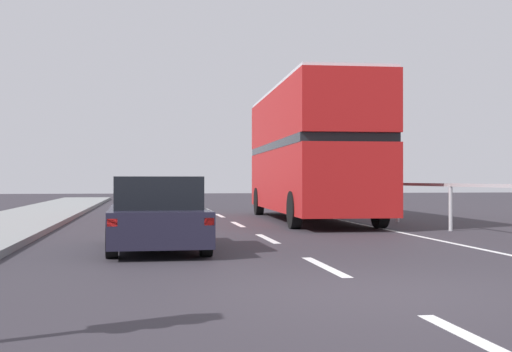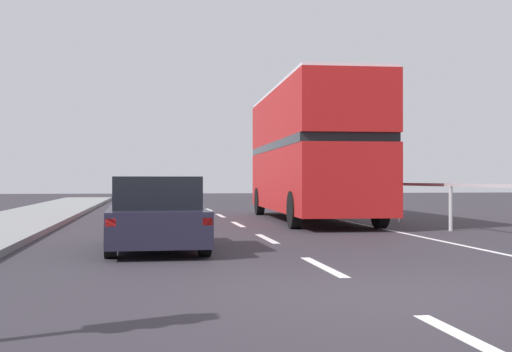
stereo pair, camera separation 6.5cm
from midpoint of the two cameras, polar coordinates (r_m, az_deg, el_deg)
The scene contains 5 objects.
ground_plane at distance 8.38m, azimuth 9.69°, elevation -9.58°, with size 73.01×120.00×0.10m, color #2F2B32.
lane_paint_markings at distance 16.96m, azimuth 7.72°, elevation -4.70°, with size 3.70×46.00×0.01m.
bridge_side_railing at distance 18.49m, azimuth 15.64°, elevation -1.29°, with size 0.10×42.00×1.21m.
double_decker_bus_red at distance 22.47m, azimuth 4.55°, elevation 2.11°, with size 2.90×10.59×4.20m.
hatchback_car_near at distance 13.17m, azimuth -8.03°, elevation -3.14°, with size 1.84×4.15×1.36m.
Camera 2 is at (-2.57, -7.85, 1.30)m, focal length 49.22 mm.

